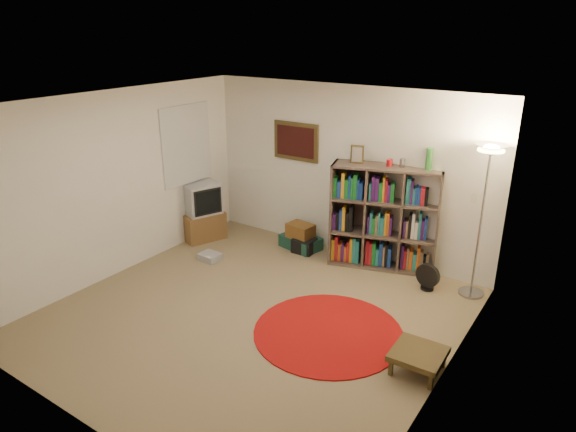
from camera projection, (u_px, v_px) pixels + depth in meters
name	position (u px, v px, depth m)	size (l,w,h in m)	color
room	(250.00, 214.00, 5.79)	(4.54, 4.54, 2.54)	olive
bookshelf	(382.00, 219.00, 7.18)	(1.54, 0.84, 1.78)	#4E3E34
floor_lamp	(488.00, 172.00, 6.06)	(0.42, 0.42, 1.97)	#939497
floor_fan	(428.00, 277.00, 6.68)	(0.33, 0.20, 0.37)	black
tv_stand	(203.00, 212.00, 8.19)	(0.64, 0.75, 0.93)	brown
dvd_box	(210.00, 257.00, 7.58)	(0.30, 0.25, 0.10)	#A6A6AB
suitcase	(301.00, 242.00, 7.96)	(0.67, 0.51, 0.19)	#163C2F
wicker_basket	(301.00, 231.00, 7.84)	(0.42, 0.33, 0.22)	brown
duffel_bag	(304.00, 245.00, 7.81)	(0.33, 0.28, 0.22)	black
paper_towel	(340.00, 249.00, 7.65)	(0.14, 0.14, 0.24)	white
red_rug	(328.00, 332.00, 5.80)	(1.69, 1.69, 0.02)	maroon
side_table	(418.00, 355.00, 5.10)	(0.52, 0.52, 0.23)	#3E2F15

